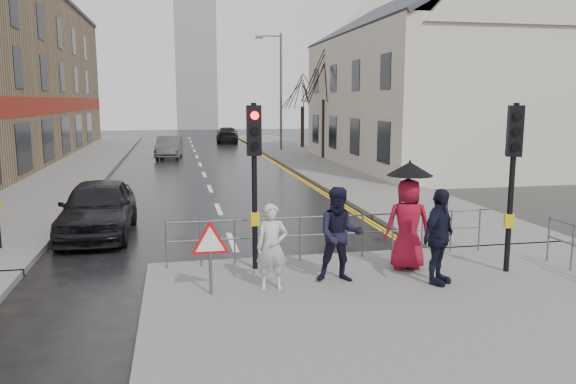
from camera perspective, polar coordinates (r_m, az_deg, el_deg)
name	(u,v)px	position (r m, az deg, el deg)	size (l,w,h in m)	color
ground	(247,278)	(11.60, -4.19, -8.73)	(120.00, 120.00, 0.00)	black
near_pavement	(470,332)	(9.32, 17.96, -13.34)	(10.00, 9.00, 0.14)	#605E5B
left_pavement	(85,162)	(34.52, -19.94, 2.88)	(4.00, 44.00, 0.14)	#605E5B
right_pavement	(297,155)	(36.96, 0.92, 3.83)	(4.00, 40.00, 0.14)	#605E5B
pavement_bridge_right	(465,228)	(16.39, 17.58, -3.53)	(4.00, 4.20, 0.14)	#605E5B
building_right_cream	(424,78)	(31.90, 13.62, 11.18)	(9.00, 16.40, 10.10)	beige
church_tower	(195,57)	(73.21, -9.39, 13.40)	(5.00, 5.00, 18.00)	gray
traffic_signal_near_left	(254,157)	(11.31, -3.45, 3.56)	(0.28, 0.27, 3.40)	black
traffic_signal_near_right	(513,158)	(11.96, 21.91, 3.22)	(0.34, 0.33, 3.40)	black
guard_railing_front	(332,227)	(12.32, 4.46, -3.52)	(7.14, 0.04, 1.00)	#595B5E
warning_sign	(210,245)	(10.08, -7.92, -5.40)	(0.80, 0.07, 1.35)	#595B5E
street_lamp	(278,84)	(39.62, -0.98, 10.90)	(1.83, 0.25, 8.00)	#595B5E
tree_near	(324,74)	(34.15, 3.72, 11.87)	(2.40, 2.40, 6.58)	black
tree_far	(303,89)	(42.01, 1.49, 10.42)	(2.40, 2.40, 5.64)	black
pedestrian_a	(272,247)	(10.33, -1.64, -5.58)	(0.58, 0.38, 1.59)	#B9B9B4
pedestrian_b	(340,235)	(10.75, 5.29, -4.35)	(0.89, 0.69, 1.83)	black
pedestrian_with_umbrella	(408,213)	(11.71, 12.12, -2.12)	(1.01, 0.96, 2.23)	maroon
pedestrian_d	(439,237)	(10.94, 15.06, -4.41)	(1.07, 0.45, 1.83)	black
car_parked	(98,208)	(15.79, -18.75, -1.54)	(1.78, 4.42, 1.51)	black
car_mid	(169,147)	(36.34, -11.98, 4.50)	(1.44, 4.13, 1.36)	#3F4244
car_far	(227,135)	(48.83, -6.19, 5.80)	(1.86, 4.56, 1.32)	black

